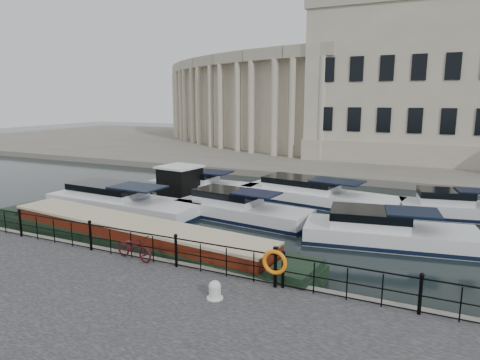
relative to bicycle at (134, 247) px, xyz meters
name	(u,v)px	position (x,y,z in m)	size (l,w,h in m)	color
ground_plane	(208,260)	(1.80, 2.33, -1.02)	(160.00, 160.00, 0.00)	black
far_bank	(366,150)	(1.80, 41.33, -0.74)	(120.00, 42.00, 0.55)	#6B665B
railing	(176,249)	(1.80, 0.08, 0.18)	(24.14, 0.14, 1.22)	black
civic_building	(354,93)	(0.80, 37.04, 6.02)	(53.55, 31.84, 16.85)	#ADA38C
bicycle	(134,247)	(0.00, 0.00, 0.00)	(0.62, 1.78, 0.93)	#450C16
mooring_bollard	(215,290)	(4.21, -1.50, -0.20)	(0.50, 0.50, 0.56)	silver
life_ring_post	(275,263)	(5.57, -0.06, 0.37)	(0.82, 0.21, 1.34)	black
narrowboat	(132,240)	(-1.92, 2.19, -0.65)	(17.28, 4.08, 1.62)	black
harbour_hut	(180,183)	(-5.35, 11.29, -0.06)	(3.64, 3.17, 2.20)	#6B665B
cabin_cruisers	(263,205)	(0.96, 10.29, -0.65)	(25.63, 10.48, 1.99)	white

